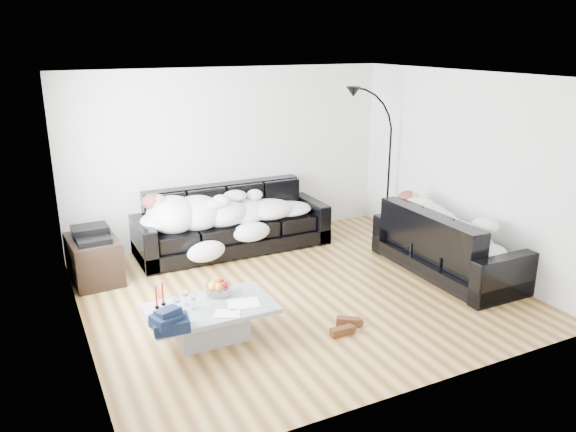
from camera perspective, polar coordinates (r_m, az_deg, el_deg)
name	(u,v)px	position (r m, az deg, el deg)	size (l,w,h in m)	color
ground	(299,292)	(6.99, 1.10, -7.72)	(5.00, 5.00, 0.00)	brown
wall_back	(231,156)	(8.55, -5.82, 6.12)	(5.00, 0.02, 2.60)	silver
wall_left	(72,220)	(5.88, -21.05, -0.34)	(0.02, 4.50, 2.60)	silver
wall_right	(463,169)	(7.98, 17.38, 4.56)	(0.02, 4.50, 2.60)	silver
ceiling	(300,76)	(6.33, 1.24, 14.06)	(5.00, 5.00, 0.00)	white
sofa_back	(232,220)	(8.24, -5.67, -0.38)	(2.80, 0.97, 0.91)	black
sofa_right	(448,242)	(7.70, 15.91, -2.52)	(2.13, 0.91, 0.86)	black
sleeper_back	(233,208)	(8.14, -5.59, 0.86)	(2.37, 0.82, 0.47)	white
sleeper_right	(449,226)	(7.63, 16.05, -1.02)	(1.83, 0.77, 0.45)	white
teal_cushion	(414,208)	(8.04, 12.66, 0.77)	(0.36, 0.30, 0.20)	#0B523C
coffee_table	(211,323)	(5.95, -7.79, -10.68)	(1.29, 0.75, 0.38)	#939699
fruit_bowl	(218,287)	(6.07, -7.09, -7.16)	(0.28, 0.28, 0.17)	white
wine_glass_a	(186,297)	(5.90, -10.33, -8.13)	(0.07, 0.07, 0.17)	white
wine_glass_b	(177,304)	(5.75, -11.20, -8.80)	(0.08, 0.08, 0.18)	white
wine_glass_c	(194,301)	(5.80, -9.55, -8.54)	(0.07, 0.07, 0.17)	white
candle_left	(156,297)	(5.87, -13.23, -8.06)	(0.04, 0.04, 0.24)	maroon
candle_right	(163,294)	(5.92, -12.61, -7.75)	(0.05, 0.05, 0.25)	maroon
newspaper_a	(244,303)	(5.87, -4.52, -8.83)	(0.32, 0.25, 0.01)	silver
newspaper_b	(227,313)	(5.69, -6.17, -9.80)	(0.25, 0.18, 0.01)	silver
navy_jacket	(168,313)	(5.43, -12.07, -9.62)	(0.35, 0.30, 0.18)	black
shoes	(345,326)	(6.15, 5.81, -11.07)	(0.43, 0.31, 0.10)	#472311
av_cabinet	(94,259)	(7.62, -19.10, -4.18)	(0.58, 0.84, 0.58)	black
stereo	(91,233)	(7.51, -19.37, -1.68)	(0.44, 0.34, 0.13)	black
floor_lamp	(389,170)	(8.92, 10.21, 4.61)	(0.75, 0.30, 2.05)	black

